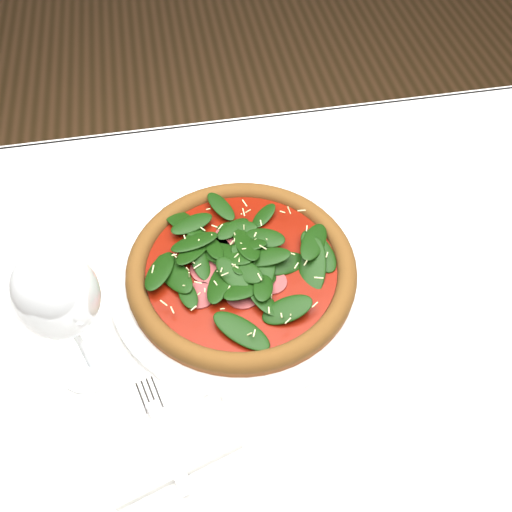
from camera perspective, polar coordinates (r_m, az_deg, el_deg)
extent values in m
plane|color=brown|center=(1.44, 2.12, -21.63)|extent=(6.00, 6.00, 0.00)
cube|color=white|center=(0.77, 3.73, -6.42)|extent=(1.20, 0.80, 0.04)
cylinder|color=#503620|center=(1.42, 21.42, 1.11)|extent=(0.06, 0.06, 0.71)
cube|color=white|center=(1.09, -1.22, 9.03)|extent=(1.20, 0.01, 0.22)
cylinder|color=white|center=(0.77, -1.44, -2.03)|extent=(0.36, 0.36, 0.01)
torus|color=white|center=(0.77, -1.44, -1.85)|extent=(0.36, 0.36, 0.01)
cylinder|color=#944F23|center=(0.77, -1.45, -1.54)|extent=(0.34, 0.34, 0.01)
torus|color=#AA6A27|center=(0.76, -1.46, -1.18)|extent=(0.34, 0.34, 0.03)
cylinder|color=maroon|center=(0.76, -1.46, -1.18)|extent=(0.28, 0.28, 0.00)
cylinder|color=#A64342|center=(0.76, -1.47, -1.00)|extent=(0.25, 0.25, 0.00)
ellipsoid|color=#133409|center=(0.75, -1.49, -0.53)|extent=(0.27, 0.27, 0.02)
cylinder|color=beige|center=(0.74, -1.50, -0.25)|extent=(0.25, 0.25, 0.00)
cylinder|color=silver|center=(0.74, -16.18, -10.34)|extent=(0.08, 0.08, 0.00)
cylinder|color=silver|center=(0.69, -17.19, -8.24)|extent=(0.01, 0.01, 0.10)
ellipsoid|color=silver|center=(0.61, -19.38, -3.60)|extent=(0.09, 0.09, 0.12)
cube|color=white|center=(0.67, -8.61, -18.50)|extent=(0.16, 0.11, 0.01)
cube|color=silver|center=(0.67, -8.70, -18.28)|extent=(0.04, 0.11, 0.00)
cube|color=silver|center=(0.69, -10.61, -13.52)|extent=(0.03, 0.05, 0.00)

